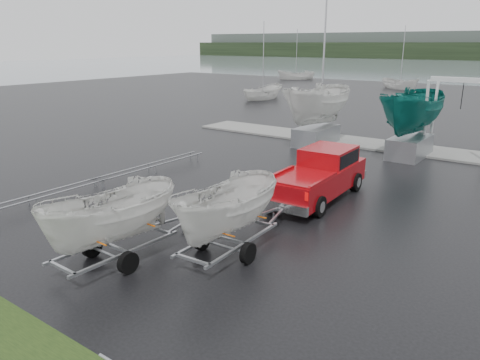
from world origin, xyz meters
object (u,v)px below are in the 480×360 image
(trailer_parked, at_px, (109,170))
(boat_hoist, at_px, (461,106))
(trailer_hitched, at_px, (228,164))
(pickup_truck, at_px, (321,173))

(trailer_parked, bearing_deg, boat_hoist, 78.53)
(trailer_hitched, xyz_separation_m, trailer_parked, (-2.18, -2.28, -0.02))
(pickup_truck, distance_m, trailer_parked, 8.92)
(boat_hoist, bearing_deg, trailer_hitched, -97.88)
(trailer_parked, bearing_deg, pickup_truck, 79.35)
(trailer_hitched, height_order, trailer_parked, trailer_hitched)
(trailer_parked, height_order, boat_hoist, trailer_parked)
(trailer_parked, relative_size, boat_hoist, 1.18)
(pickup_truck, distance_m, boat_hoist, 11.06)
(pickup_truck, bearing_deg, trailer_parked, -105.09)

